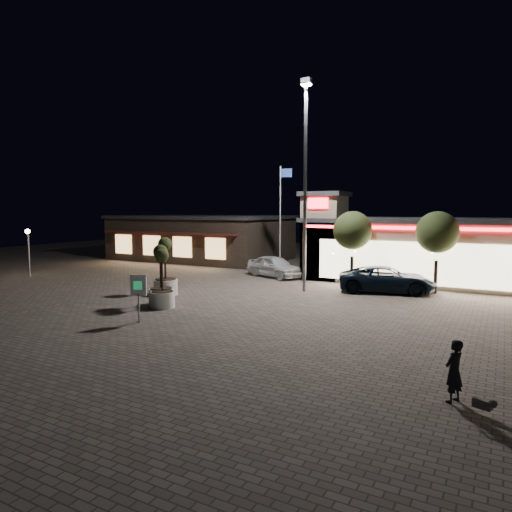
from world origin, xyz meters
The scene contains 16 objects.
ground centered at (0.00, 0.00, 0.00)m, with size 90.00×90.00×0.00m, color #665B53.
retail_building centered at (9.51, 15.82, 2.21)m, with size 20.40×8.40×6.10m.
restaurant_building centered at (-14.00, 19.97, 2.16)m, with size 16.40×11.00×4.30m.
floodlight_pole centered at (2.00, 8.00, 7.02)m, with size 0.60×0.40×12.38m.
flagpole centered at (-1.90, 13.00, 4.74)m, with size 0.95×0.10×8.00m.
lamp_post_west centered at (-18.00, 4.00, 2.46)m, with size 0.36×0.36×3.48m.
string_tree_a centered at (4.00, 11.00, 3.56)m, with size 2.42×2.42×4.79m.
string_tree_b centered at (9.00, 11.00, 3.56)m, with size 2.42×2.42×4.79m.
pickup_truck centered at (6.43, 10.01, 0.77)m, with size 2.56×5.55×1.54m, color black.
white_sedan centered at (-2.11, 12.31, 0.79)m, with size 1.86×4.63×1.58m, color silver.
pedestrian centered at (11.45, -4.90, 0.81)m, with size 0.59×0.39×1.62m, color black.
dog centered at (12.21, -5.37, 0.29)m, with size 0.55×0.34×0.30m.
planter_left centered at (-4.46, 3.04, 1.03)m, with size 1.35×1.35×3.32m.
planter_mid centered at (-2.87, 0.77, 0.96)m, with size 1.27×1.27×3.12m.
planter_right centered at (-2.42, 0.35, 0.91)m, with size 1.20×1.20×2.96m.
valet_sign centered at (-1.31, -2.51, 1.46)m, with size 0.65×0.35×2.08m.
Camera 1 is at (12.40, -17.07, 4.87)m, focal length 32.00 mm.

